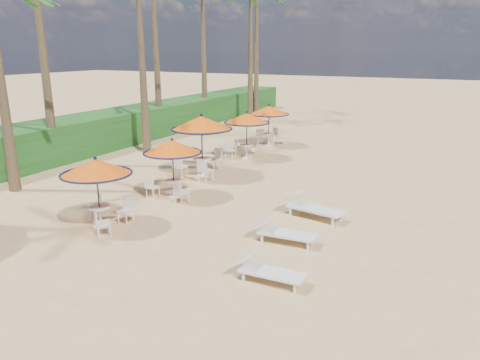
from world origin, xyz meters
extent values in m
plane|color=tan|center=(0.00, 0.00, 0.00)|extent=(160.00, 160.00, 0.00)
cube|color=#194716|center=(-13.50, 11.00, 0.90)|extent=(3.00, 40.00, 1.80)
cylinder|color=black|center=(-5.04, 0.36, 1.06)|extent=(0.05, 0.05, 2.12)
cone|color=#DB5813|center=(-5.04, 0.36, 1.89)|extent=(2.12, 2.12, 0.46)
torus|color=black|center=(-5.04, 0.36, 1.68)|extent=(2.12, 2.12, 0.06)
sphere|color=black|center=(-5.04, 0.36, 2.16)|extent=(0.11, 0.11, 0.11)
cylinder|color=silver|center=(-5.04, 0.36, 0.63)|extent=(0.65, 0.65, 0.04)
cylinder|color=silver|center=(-5.04, 0.36, 0.32)|extent=(0.07, 0.07, 0.65)
cylinder|color=black|center=(-4.72, 3.83, 1.06)|extent=(0.05, 0.05, 2.11)
cone|color=#DB5813|center=(-4.72, 3.83, 1.88)|extent=(2.11, 2.11, 0.46)
torus|color=black|center=(-4.72, 3.83, 1.67)|extent=(2.11, 2.11, 0.06)
sphere|color=black|center=(-4.72, 3.83, 2.15)|extent=(0.11, 0.11, 0.11)
cylinder|color=silver|center=(-4.72, 3.83, 0.62)|extent=(0.64, 0.64, 0.04)
cylinder|color=silver|center=(-4.72, 3.83, 0.32)|extent=(0.07, 0.07, 0.64)
cylinder|color=black|center=(-5.30, 6.78, 1.28)|extent=(0.06, 0.06, 2.57)
cone|color=#DB5813|center=(-5.30, 6.78, 2.29)|extent=(2.57, 2.57, 0.56)
torus|color=black|center=(-5.30, 6.78, 2.03)|extent=(2.57, 2.57, 0.08)
sphere|color=black|center=(-5.30, 6.78, 2.61)|extent=(0.13, 0.13, 0.13)
cylinder|color=silver|center=(-5.30, 6.78, 0.76)|extent=(0.78, 0.78, 0.04)
cylinder|color=silver|center=(-5.30, 6.78, 0.39)|extent=(0.09, 0.09, 0.78)
cylinder|color=black|center=(-5.13, 10.70, 1.12)|extent=(0.05, 0.05, 2.24)
cone|color=#DB5813|center=(-5.13, 10.70, 1.99)|extent=(2.24, 2.24, 0.49)
torus|color=black|center=(-5.13, 10.70, 1.77)|extent=(2.24, 2.24, 0.07)
sphere|color=black|center=(-5.13, 10.70, 2.28)|extent=(0.12, 0.12, 0.12)
cylinder|color=silver|center=(-5.13, 10.70, 0.66)|extent=(0.68, 0.68, 0.04)
cylinder|color=silver|center=(-5.13, 10.70, 0.34)|extent=(0.08, 0.08, 0.68)
cylinder|color=black|center=(-5.40, 14.05, 1.11)|extent=(0.05, 0.05, 2.21)
cone|color=#DB5813|center=(-5.40, 14.05, 1.97)|extent=(2.21, 2.21, 0.48)
torus|color=black|center=(-5.40, 14.05, 1.75)|extent=(2.21, 2.21, 0.07)
sphere|color=black|center=(-5.40, 14.05, 2.25)|extent=(0.12, 0.12, 0.12)
cylinder|color=silver|center=(-5.40, 14.05, 0.65)|extent=(0.67, 0.67, 0.04)
cylinder|color=silver|center=(-5.40, 14.05, 0.34)|extent=(0.08, 0.08, 0.67)
cube|color=silver|center=(1.02, -0.55, 0.25)|extent=(1.54, 0.58, 0.06)
cube|color=silver|center=(0.25, -0.56, 0.45)|extent=(0.52, 0.57, 0.38)
cube|color=silver|center=(1.02, -0.55, 0.11)|extent=(0.05, 0.05, 0.22)
cube|color=silver|center=(0.49, 1.77, 0.27)|extent=(1.65, 0.67, 0.07)
cube|color=silver|center=(-0.32, 1.73, 0.48)|extent=(0.57, 0.62, 0.40)
cube|color=silver|center=(0.49, 1.77, 0.11)|extent=(0.06, 0.06, 0.23)
cube|color=silver|center=(0.57, 4.05, 0.30)|extent=(1.94, 1.02, 0.08)
cube|color=silver|center=(-0.34, 4.22, 0.54)|extent=(0.73, 0.78, 0.46)
cube|color=silver|center=(0.57, 4.05, 0.13)|extent=(0.07, 0.07, 0.26)
cone|color=brown|center=(-10.64, 1.78, 3.73)|extent=(0.44, 0.44, 7.46)
cone|color=brown|center=(-12.42, 5.33, 5.73)|extent=(0.44, 0.44, 11.45)
cone|color=brown|center=(-10.28, 9.43, 4.20)|extent=(0.44, 0.44, 8.40)
cone|color=brown|center=(-12.76, 13.95, 5.02)|extent=(0.44, 0.44, 10.03)
cone|color=brown|center=(-12.96, 19.78, 4.89)|extent=(0.44, 0.44, 9.78)
cone|color=brown|center=(-10.37, 22.05, 4.64)|extent=(0.44, 0.44, 9.28)
cone|color=brown|center=(-11.79, 26.15, 5.16)|extent=(0.44, 0.44, 10.32)
camera|label=1|loc=(4.77, -9.64, 5.26)|focal=35.00mm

